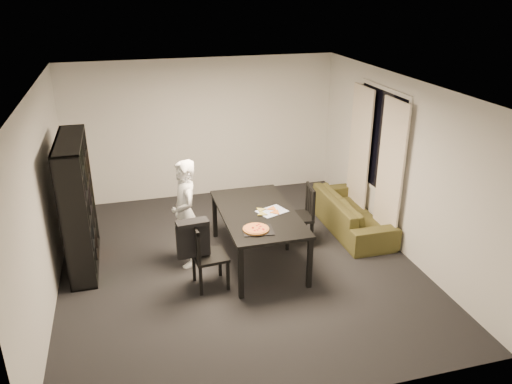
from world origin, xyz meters
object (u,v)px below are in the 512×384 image
object	(u,v)px
chair_left	(203,252)
baking_tray	(258,230)
dining_table	(258,216)
person	(185,214)
pepperoni_pizza	(256,229)
sofa	(351,212)
bookshelf	(78,204)
chair_right	(303,211)

from	to	relation	value
chair_left	baking_tray	xyz separation A→B (m)	(0.73, -0.08, 0.26)
dining_table	person	xyz separation A→B (m)	(-1.02, 0.19, 0.08)
person	baking_tray	bearing A→B (deg)	40.67
pepperoni_pizza	dining_table	bearing A→B (deg)	72.18
pepperoni_pizza	sofa	distance (m)	2.32
chair_left	person	size ratio (longest dim) A/B	0.59
chair_left	person	distance (m)	0.75
chair_left	bookshelf	bearing A→B (deg)	50.97
chair_right	bookshelf	bearing A→B (deg)	-88.28
bookshelf	chair_right	size ratio (longest dim) A/B	1.98
pepperoni_pizza	sofa	bearing A→B (deg)	30.65
chair_right	chair_left	bearing A→B (deg)	-58.51
chair_left	pepperoni_pizza	world-z (taller)	chair_left
chair_left	chair_right	bearing A→B (deg)	-69.70
baking_tray	chair_right	bearing A→B (deg)	42.49
person	pepperoni_pizza	size ratio (longest dim) A/B	4.53
sofa	baking_tray	bearing A→B (deg)	121.12
chair_left	sofa	world-z (taller)	chair_left
baking_tray	dining_table	bearing A→B (deg)	74.69
dining_table	sofa	distance (m)	1.91
person	baking_tray	size ratio (longest dim) A/B	3.97
bookshelf	chair_right	distance (m)	3.31
bookshelf	chair_left	world-z (taller)	bookshelf
person	pepperoni_pizza	world-z (taller)	person
bookshelf	person	world-z (taller)	bookshelf
chair_right	baking_tray	xyz separation A→B (m)	(-0.97, -0.89, 0.24)
bookshelf	pepperoni_pizza	xyz separation A→B (m)	(2.28, -1.13, -0.14)
dining_table	pepperoni_pizza	xyz separation A→B (m)	(-0.18, -0.57, 0.10)
person	bookshelf	bearing A→B (deg)	-112.11
bookshelf	dining_table	world-z (taller)	bookshelf
bookshelf	sofa	bearing A→B (deg)	0.37
bookshelf	baking_tray	xyz separation A→B (m)	(2.31, -1.13, -0.16)
bookshelf	sofa	xyz separation A→B (m)	(4.23, 0.03, -0.66)
chair_left	baking_tray	distance (m)	0.78
bookshelf	person	bearing A→B (deg)	-14.34
bookshelf	chair_left	xyz separation A→B (m)	(1.58, -1.06, -0.42)
dining_table	sofa	xyz separation A→B (m)	(1.77, 0.59, -0.43)
dining_table	pepperoni_pizza	bearing A→B (deg)	-107.82
dining_table	chair_left	xyz separation A→B (m)	(-0.89, -0.50, -0.18)
bookshelf	chair_right	bearing A→B (deg)	-4.22
sofa	dining_table	bearing A→B (deg)	108.35
chair_right	person	bearing A→B (deg)	-80.07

